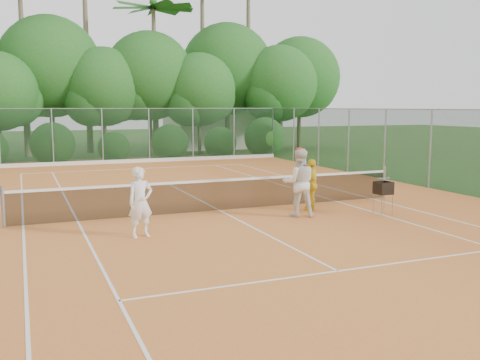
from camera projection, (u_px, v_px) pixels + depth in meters
name	position (u px, v px, depth m)	size (l,w,h in m)	color
ground	(220.00, 212.00, 15.99)	(120.00, 120.00, 0.00)	#264A1A
clay_court	(220.00, 211.00, 15.99)	(18.00, 36.00, 0.02)	orange
club_building	(222.00, 128.00, 41.17)	(8.00, 5.00, 3.00)	beige
tennis_net	(220.00, 194.00, 15.92)	(11.97, 0.10, 1.10)	gray
player_white	(140.00, 202.00, 12.70)	(0.62, 0.40, 1.69)	white
player_center_grp	(299.00, 182.00, 15.10)	(1.13, 1.01, 1.96)	silver
player_yellow	(312.00, 185.00, 16.06)	(0.91, 0.38, 1.55)	yellow
ball_hopper	(383.00, 189.00, 15.30)	(0.42, 0.42, 0.97)	gray
stray_ball_a	(83.00, 176.00, 23.72)	(0.07, 0.07, 0.07)	#B6CD2F
stray_ball_b	(210.00, 168.00, 26.97)	(0.07, 0.07, 0.07)	yellow
stray_ball_c	(241.00, 166.00, 27.80)	(0.07, 0.07, 0.07)	yellow
court_markings	(220.00, 211.00, 15.99)	(11.03, 23.83, 0.01)	white
fence_back	(126.00, 136.00, 29.53)	(18.07, 0.07, 3.00)	#19381E
tropical_treeline	(132.00, 75.00, 34.36)	(32.10, 8.49, 15.03)	brown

